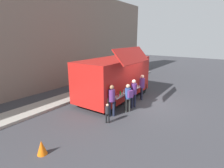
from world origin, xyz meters
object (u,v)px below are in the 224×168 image
object	(u,v)px
traffic_cone_orange	(42,148)
customer_extra_browsing	(142,85)
trash_bin	(120,77)
customer_rear_waiting	(111,98)
food_truck_main	(114,77)
customer_front_ordering	(134,91)
customer_mid_with_backpack	(128,95)
child_near_queue	(107,112)

from	to	relation	value
traffic_cone_orange	customer_extra_browsing	distance (m)	7.43
traffic_cone_orange	trash_bin	xyz separation A→B (m)	(10.60, 3.60, 0.23)
customer_rear_waiting	food_truck_main	bearing A→B (deg)	-11.36
customer_front_ordering	customer_mid_with_backpack	bearing A→B (deg)	114.67
trash_bin	traffic_cone_orange	bearing A→B (deg)	-161.22
traffic_cone_orange	trash_bin	world-z (taller)	trash_bin
trash_bin	child_near_queue	size ratio (longest dim) A/B	0.99
traffic_cone_orange	customer_mid_with_backpack	world-z (taller)	customer_mid_with_backpack
customer_rear_waiting	customer_front_ordering	bearing A→B (deg)	-54.52
food_truck_main	traffic_cone_orange	distance (m)	6.61
customer_extra_browsing	child_near_queue	world-z (taller)	customer_extra_browsing
food_truck_main	customer_extra_browsing	distance (m)	1.91
child_near_queue	customer_extra_browsing	bearing A→B (deg)	-27.23
traffic_cone_orange	customer_front_ordering	distance (m)	5.86
traffic_cone_orange	customer_rear_waiting	size ratio (longest dim) A/B	0.32
trash_bin	customer_mid_with_backpack	size ratio (longest dim) A/B	0.62
customer_front_ordering	customer_mid_with_backpack	world-z (taller)	customer_front_ordering
food_truck_main	traffic_cone_orange	xyz separation A→B (m)	(-6.37, -1.28, -1.24)
food_truck_main	customer_front_ordering	size ratio (longest dim) A/B	3.33
trash_bin	customer_front_ordering	size ratio (longest dim) A/B	0.58
food_truck_main	customer_extra_browsing	size ratio (longest dim) A/B	3.37
trash_bin	customer_front_ordering	world-z (taller)	customer_front_ordering
food_truck_main	customer_rear_waiting	distance (m)	2.78
food_truck_main	traffic_cone_orange	bearing A→B (deg)	-170.56
customer_front_ordering	traffic_cone_orange	bearing A→B (deg)	103.42
traffic_cone_orange	customer_mid_with_backpack	bearing A→B (deg)	-6.72
customer_mid_with_backpack	child_near_queue	xyz separation A→B (m)	(-1.72, 0.14, -0.40)
traffic_cone_orange	food_truck_main	bearing A→B (deg)	11.38
customer_front_ordering	customer_extra_browsing	size ratio (longest dim) A/B	1.01
food_truck_main	customer_front_ordering	distance (m)	1.94
customer_front_ordering	customer_rear_waiting	bearing A→B (deg)	96.96
customer_extra_browsing	trash_bin	bearing A→B (deg)	-73.88
customer_mid_with_backpack	customer_extra_browsing	size ratio (longest dim) A/B	0.95
customer_front_ordering	customer_extra_browsing	world-z (taller)	customer_front_ordering
food_truck_main	customer_front_ordering	world-z (taller)	food_truck_main
customer_mid_with_backpack	customer_extra_browsing	xyz separation A→B (m)	(2.35, 0.33, 0.03)
traffic_cone_orange	customer_extra_browsing	xyz separation A→B (m)	(7.38, -0.26, 0.75)
customer_mid_with_backpack	child_near_queue	distance (m)	1.77
customer_extra_browsing	customer_rear_waiting	bearing A→B (deg)	54.05
traffic_cone_orange	child_near_queue	world-z (taller)	child_near_queue
trash_bin	customer_mid_with_backpack	xyz separation A→B (m)	(-5.57, -4.20, 0.50)
customer_rear_waiting	trash_bin	bearing A→B (deg)	-13.22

